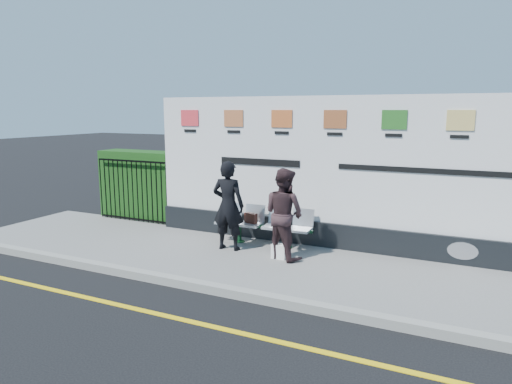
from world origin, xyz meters
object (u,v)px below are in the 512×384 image
Objects in this scene: bench at (263,234)px; woman_right at (284,214)px; billboard at (334,183)px; woman_left at (228,206)px.

woman_right is (0.69, -0.58, 0.63)m from bench.
woman_left is (-1.82, -1.05, -0.42)m from billboard.
bench is 1.14× the size of woman_left.
billboard is at bearing -99.42° from woman_right.
woman_right is at bearing -42.16° from bench.
woman_left reaches higher than woman_right.
bench is (-1.33, -0.50, -1.08)m from billboard.
billboard reaches higher than woman_left.
billboard is 2.14m from woman_left.
billboard is 3.97× the size of bench.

